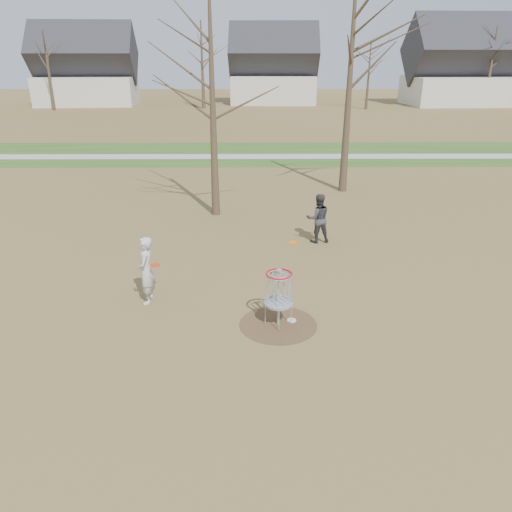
{
  "coord_description": "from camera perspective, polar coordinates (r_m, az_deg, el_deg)",
  "views": [
    {
      "loc": [
        -0.59,
        -10.04,
        5.82
      ],
      "look_at": [
        -0.5,
        1.5,
        1.1
      ],
      "focal_mm": 35.0,
      "sensor_mm": 36.0,
      "label": 1
    }
  ],
  "objects": [
    {
      "name": "disc_grounded",
      "position": [
        11.77,
        4.08,
        -7.35
      ],
      "size": [
        0.22,
        0.22,
        0.02
      ],
      "primitive_type": "cylinder",
      "color": "silver",
      "rests_on": "dirt_circle"
    },
    {
      "name": "player_throwing",
      "position": [
        16.41,
        7.1,
        4.31
      ],
      "size": [
        0.88,
        0.73,
        1.63
      ],
      "primitive_type": "imported",
      "rotation": [
        0.0,
        0.0,
        3.3
      ],
      "color": "#36353B",
      "rests_on": "ground"
    },
    {
      "name": "ground",
      "position": [
        11.62,
        2.55,
        -7.84
      ],
      "size": [
        160.0,
        160.0,
        0.0
      ],
      "primitive_type": "plane",
      "color": "brown",
      "rests_on": "ground"
    },
    {
      "name": "houses_row",
      "position": [
        62.83,
        4.31,
        20.1
      ],
      "size": [
        56.51,
        10.01,
        7.26
      ],
      "color": "silver",
      "rests_on": "ground"
    },
    {
      "name": "dirt_circle",
      "position": [
        11.62,
        2.55,
        -7.82
      ],
      "size": [
        1.8,
        1.8,
        0.01
      ],
      "primitive_type": "cylinder",
      "color": "#47331E",
      "rests_on": "ground"
    },
    {
      "name": "disc_golf_basket",
      "position": [
        11.19,
        2.62,
        -3.79
      ],
      "size": [
        0.64,
        0.64,
        1.35
      ],
      "color": "#9EA3AD",
      "rests_on": "ground"
    },
    {
      "name": "discs_in_play",
      "position": [
        12.43,
        -3.05,
        0.36
      ],
      "size": [
        3.59,
        1.13,
        0.25
      ],
      "color": "orange",
      "rests_on": "ground"
    },
    {
      "name": "bare_trees",
      "position": [
        45.89,
        2.72,
        21.64
      ],
      "size": [
        52.62,
        44.98,
        9.0
      ],
      "color": "#382B1E",
      "rests_on": "ground"
    },
    {
      "name": "green_band",
      "position": [
        31.59,
        0.66,
        11.64
      ],
      "size": [
        160.0,
        8.0,
        0.01
      ],
      "primitive_type": "cube",
      "color": "#2D5119",
      "rests_on": "ground"
    },
    {
      "name": "player_standing",
      "position": [
        12.54,
        -12.46,
        -1.62
      ],
      "size": [
        0.42,
        0.63,
        1.72
      ],
      "primitive_type": "imported",
      "rotation": [
        0.0,
        0.0,
        -1.55
      ],
      "color": "silver",
      "rests_on": "ground"
    },
    {
      "name": "footpath",
      "position": [
        30.6,
        0.69,
        11.32
      ],
      "size": [
        160.0,
        1.5,
        0.01
      ],
      "primitive_type": "cube",
      "color": "#9E9E99",
      "rests_on": "green_band"
    }
  ]
}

